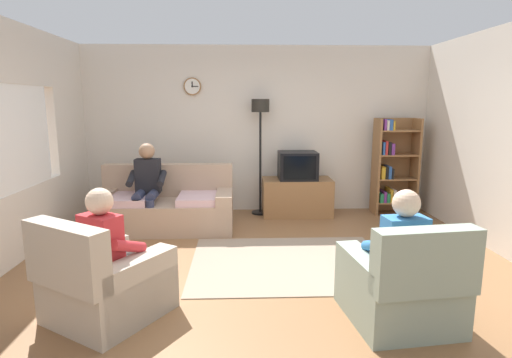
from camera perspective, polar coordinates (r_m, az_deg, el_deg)
The scene contains 13 objects.
ground_plane at distance 4.59m, azimuth 1.60°, elevation -12.51°, with size 12.00×12.00×0.00m, color #8C603D.
back_wall_assembly at distance 6.89m, azimuth 0.19°, elevation 6.82°, with size 6.20×0.17×2.70m.
couch at distance 6.06m, azimuth -12.32°, elevation -3.88°, with size 1.91×0.89×0.90m.
tv_stand at distance 6.70m, azimuth 5.66°, elevation -2.47°, with size 1.10×0.56×0.59m.
tv at distance 6.58m, azimuth 5.77°, elevation 1.87°, with size 0.60×0.49×0.44m.
bookshelf at distance 7.06m, azimuth 18.26°, elevation 1.70°, with size 0.68×0.36×1.55m.
floor_lamp at distance 6.58m, azimuth 0.61°, elevation 7.51°, with size 0.28×0.28×1.85m.
armchair_near_window at distance 3.78m, azimuth -20.15°, elevation -13.59°, with size 1.15×1.17×0.90m.
armchair_near_bookshelf at distance 3.70m, azimuth 19.37°, elevation -14.08°, with size 0.90×0.97×0.90m.
area_rug at distance 4.80m, azimuth 4.53°, elevation -11.43°, with size 2.20×1.70×0.01m, color gray.
person_on_couch at distance 5.92m, azimuth -14.86°, elevation -0.51°, with size 0.51×0.54×1.24m.
person_in_left_armchair at distance 3.72m, azimuth -19.39°, elevation -8.73°, with size 0.61×0.64×1.12m.
person_in_right_armchair at distance 3.66m, azimuth 19.00°, elevation -9.04°, with size 0.55×0.57×1.12m.
Camera 1 is at (-0.29, -4.21, 1.79)m, focal length 28.95 mm.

